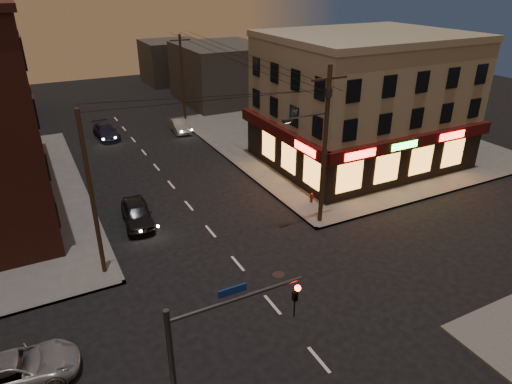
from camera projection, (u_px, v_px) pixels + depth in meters
ground at (272, 305)px, 22.43m from camera, size 120.00×120.00×0.00m
sidewalk_ne at (337, 138)px, 45.10m from camera, size 24.00×28.00×0.15m
pizza_building at (362, 100)px, 37.50m from camera, size 15.85×12.85×10.50m
bg_building_ne_a at (222, 73)px, 57.17m from camera, size 10.00×12.00×7.00m
bg_building_ne_b at (172, 62)px, 67.77m from camera, size 8.00×8.00×6.00m
utility_pole_main at (324, 139)px, 27.37m from camera, size 4.20×0.44×10.00m
utility_pole_far at (182, 78)px, 48.88m from camera, size 0.26×0.26×9.00m
utility_pole_west at (92, 197)px, 22.80m from camera, size 0.24×0.24×9.00m
traffic_signal at (205, 358)px, 13.83m from camera, size 4.49×0.32×6.47m
suv_cross at (15, 370)px, 17.87m from camera, size 4.97×2.61×1.33m
sedan_near at (137, 214)px, 29.41m from camera, size 2.20×4.52×1.49m
sedan_mid at (179, 126)px, 46.87m from camera, size 1.64×4.04×1.31m
sedan_far at (106, 132)px, 45.04m from camera, size 2.16×4.70×1.33m
fire_hydrant at (312, 197)px, 32.08m from camera, size 0.31×0.31×0.68m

